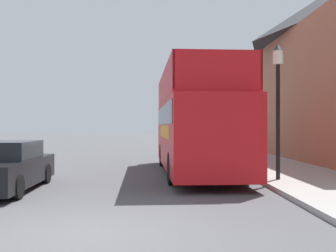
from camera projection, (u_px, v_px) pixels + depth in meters
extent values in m
plane|color=#4C4C4F|center=(141.00, 152.00, 27.69)|extent=(144.00, 144.00, 0.00)
cube|color=#999993|center=(238.00, 154.00, 24.85)|extent=(3.61, 108.00, 0.14)
cube|color=#9E664C|center=(322.00, 99.00, 23.68)|extent=(6.00, 20.55, 6.96)
pyramid|color=#2D2D33|center=(322.00, 19.00, 23.68)|extent=(6.00, 20.55, 2.76)
cube|color=red|center=(196.00, 134.00, 15.31)|extent=(2.93, 9.81, 2.50)
cube|color=orange|center=(198.00, 131.00, 14.83)|extent=(2.77, 5.44, 0.45)
cube|color=black|center=(196.00, 115.00, 15.31)|extent=(2.93, 9.03, 0.70)
cube|color=red|center=(196.00, 101.00, 15.31)|extent=(2.90, 9.03, 0.10)
cube|color=red|center=(164.00, 86.00, 15.23)|extent=(0.43, 8.93, 1.10)
cube|color=red|center=(227.00, 86.00, 15.39)|extent=(0.43, 8.93, 1.10)
cube|color=red|center=(218.00, 69.00, 10.89)|extent=(2.53, 0.17, 1.10)
cube|color=red|center=(185.00, 94.00, 19.09)|extent=(2.59, 1.46, 1.10)
cylinder|color=black|center=(163.00, 155.00, 18.24)|extent=(0.32, 1.04, 1.03)
cylinder|color=black|center=(211.00, 155.00, 18.39)|extent=(0.32, 1.04, 1.03)
cylinder|color=black|center=(172.00, 168.00, 12.42)|extent=(0.32, 1.04, 1.03)
cylinder|color=black|center=(243.00, 168.00, 12.57)|extent=(0.32, 1.04, 1.03)
cube|color=silver|center=(194.00, 148.00, 23.66)|extent=(1.92, 4.20, 0.72)
cube|color=black|center=(194.00, 138.00, 23.54)|extent=(1.62, 2.05, 0.47)
cylinder|color=black|center=(180.00, 150.00, 24.96)|extent=(0.23, 0.70, 0.69)
cylinder|color=black|center=(206.00, 150.00, 24.93)|extent=(0.23, 0.70, 0.69)
cylinder|color=black|center=(181.00, 153.00, 22.40)|extent=(0.23, 0.70, 0.69)
cylinder|color=black|center=(209.00, 153.00, 22.37)|extent=(0.23, 0.70, 0.69)
cube|color=black|center=(5.00, 172.00, 11.28)|extent=(1.85, 4.63, 0.73)
cube|color=black|center=(7.00, 150.00, 11.42)|extent=(1.58, 2.24, 0.52)
cylinder|color=black|center=(17.00, 187.00, 9.91)|extent=(0.22, 0.64, 0.63)
cylinder|color=black|center=(46.00, 174.00, 12.74)|extent=(0.22, 0.64, 0.63)
cylinder|color=black|center=(278.00, 122.00, 12.65)|extent=(0.13, 0.13, 3.70)
cylinder|color=silver|center=(278.00, 58.00, 12.65)|extent=(0.32, 0.32, 0.45)
cone|color=black|center=(278.00, 47.00, 12.66)|extent=(0.35, 0.35, 0.22)
cylinder|color=black|center=(225.00, 122.00, 22.36)|extent=(0.13, 0.13, 3.95)
cylinder|color=silver|center=(225.00, 83.00, 22.36)|extent=(0.32, 0.32, 0.45)
cone|color=black|center=(225.00, 77.00, 22.36)|extent=(0.35, 0.35, 0.22)
cylinder|color=black|center=(205.00, 124.00, 32.07)|extent=(0.13, 0.13, 3.84)
cylinder|color=silver|center=(205.00, 98.00, 32.07)|extent=(0.32, 0.32, 0.45)
cone|color=black|center=(205.00, 93.00, 32.07)|extent=(0.35, 0.35, 0.22)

